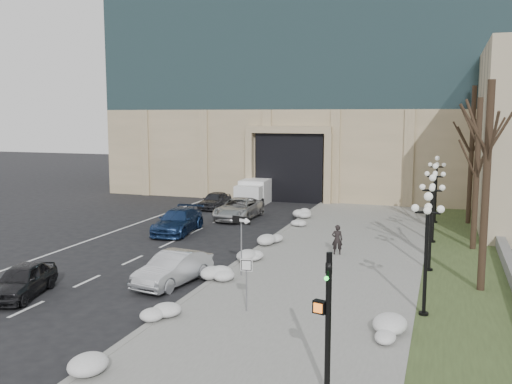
% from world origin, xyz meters
% --- Properties ---
extents(ground, '(160.00, 160.00, 0.00)m').
position_xyz_m(ground, '(0.00, 0.00, 0.00)').
color(ground, black).
rests_on(ground, ground).
extents(sidewalk, '(9.00, 40.00, 0.12)m').
position_xyz_m(sidewalk, '(3.50, 14.00, 0.06)').
color(sidewalk, gray).
rests_on(sidewalk, ground).
extents(curb, '(0.30, 40.00, 0.14)m').
position_xyz_m(curb, '(-1.00, 14.00, 0.07)').
color(curb, gray).
rests_on(curb, ground).
extents(grass_strip, '(4.00, 40.00, 0.10)m').
position_xyz_m(grass_strip, '(10.00, 14.00, 0.05)').
color(grass_strip, '#354422').
rests_on(grass_strip, ground).
extents(stone_wall, '(0.50, 30.00, 0.70)m').
position_xyz_m(stone_wall, '(12.00, 16.00, 0.35)').
color(stone_wall, gray).
rests_on(stone_wall, ground).
extents(office_tower, '(40.00, 24.70, 36.00)m').
position_xyz_m(office_tower, '(-2.01, 43.58, 18.49)').
color(office_tower, tan).
rests_on(office_tower, ground).
extents(car_a, '(2.53, 4.32, 1.38)m').
position_xyz_m(car_a, '(-7.76, 3.28, 0.69)').
color(car_a, black).
rests_on(car_a, ground).
extents(car_b, '(2.22, 4.59, 1.45)m').
position_xyz_m(car_b, '(-2.54, 6.84, 0.72)').
color(car_b, '#B8BBC1').
rests_on(car_b, ground).
extents(car_c, '(2.60, 5.45, 1.53)m').
position_xyz_m(car_c, '(-7.35, 17.08, 0.77)').
color(car_c, navy).
rests_on(car_c, ground).
extents(car_d, '(2.52, 5.45, 1.51)m').
position_xyz_m(car_d, '(-5.35, 23.02, 0.76)').
color(car_d, '#B7B7B7').
rests_on(car_d, ground).
extents(car_e, '(1.70, 4.07, 1.37)m').
position_xyz_m(car_e, '(-8.79, 26.75, 0.69)').
color(car_e, '#313136').
rests_on(car_e, ground).
extents(pedestrian, '(0.66, 0.51, 1.62)m').
position_xyz_m(pedestrian, '(3.51, 14.20, 0.93)').
color(pedestrian, black).
rests_on(pedestrian, sidewalk).
extents(box_truck, '(2.50, 6.53, 2.05)m').
position_xyz_m(box_truck, '(-6.59, 31.04, 0.99)').
color(box_truck, silver).
rests_on(box_truck, ground).
extents(one_way_sign, '(1.06, 0.54, 2.92)m').
position_xyz_m(one_way_sign, '(0.18, 8.68, 2.41)').
color(one_way_sign, slate).
rests_on(one_way_sign, ground).
extents(keep_sign, '(0.46, 0.10, 2.15)m').
position_xyz_m(keep_sign, '(1.87, 4.22, 1.58)').
color(keep_sign, slate).
rests_on(keep_sign, ground).
extents(traffic_signal, '(0.69, 0.91, 4.03)m').
position_xyz_m(traffic_signal, '(6.05, -1.28, 2.00)').
color(traffic_signal, black).
rests_on(traffic_signal, ground).
extents(snow_clump_a, '(1.10, 1.60, 0.36)m').
position_xyz_m(snow_clump_a, '(-0.55, -2.15, 0.30)').
color(snow_clump_a, silver).
rests_on(snow_clump_a, sidewalk).
extents(snow_clump_b, '(1.10, 1.60, 0.36)m').
position_xyz_m(snow_clump_b, '(-0.84, 2.45, 0.30)').
color(snow_clump_b, silver).
rests_on(snow_clump_b, sidewalk).
extents(snow_clump_c, '(1.10, 1.60, 0.36)m').
position_xyz_m(snow_clump_c, '(-0.77, 7.50, 0.30)').
color(snow_clump_c, silver).
rests_on(snow_clump_c, sidewalk).
extents(snow_clump_d, '(1.10, 1.60, 0.36)m').
position_xyz_m(snow_clump_d, '(-0.68, 11.72, 0.30)').
color(snow_clump_d, silver).
rests_on(snow_clump_d, sidewalk).
extents(snow_clump_e, '(1.10, 1.60, 0.36)m').
position_xyz_m(snow_clump_e, '(-0.43, 15.54, 0.30)').
color(snow_clump_e, silver).
rests_on(snow_clump_e, sidewalk).
extents(snow_clump_f, '(1.10, 1.60, 0.36)m').
position_xyz_m(snow_clump_f, '(-0.53, 21.08, 0.30)').
color(snow_clump_f, silver).
rests_on(snow_clump_f, sidewalk).
extents(snow_clump_g, '(1.10, 1.60, 0.36)m').
position_xyz_m(snow_clump_g, '(-0.86, 24.55, 0.30)').
color(snow_clump_g, silver).
rests_on(snow_clump_g, sidewalk).
extents(snow_clump_h, '(1.10, 1.60, 0.36)m').
position_xyz_m(snow_clump_h, '(7.48, 3.30, 0.30)').
color(snow_clump_h, silver).
rests_on(snow_clump_h, sidewalk).
extents(lamppost_a, '(1.18, 1.18, 4.76)m').
position_xyz_m(lamppost_a, '(8.30, 6.00, 3.07)').
color(lamppost_a, black).
rests_on(lamppost_a, ground).
extents(lamppost_b, '(1.18, 1.18, 4.76)m').
position_xyz_m(lamppost_b, '(8.30, 12.50, 3.07)').
color(lamppost_b, black).
rests_on(lamppost_b, ground).
extents(lamppost_c, '(1.18, 1.18, 4.76)m').
position_xyz_m(lamppost_c, '(8.30, 19.00, 3.07)').
color(lamppost_c, black).
rests_on(lamppost_c, ground).
extents(lamppost_d, '(1.18, 1.18, 4.76)m').
position_xyz_m(lamppost_d, '(8.30, 25.50, 3.07)').
color(lamppost_d, black).
rests_on(lamppost_d, ground).
extents(tree_near, '(3.20, 3.20, 9.00)m').
position_xyz_m(tree_near, '(10.50, 10.00, 5.83)').
color(tree_near, black).
rests_on(tree_near, ground).
extents(tree_mid, '(3.20, 3.20, 8.50)m').
position_xyz_m(tree_mid, '(10.50, 18.00, 5.50)').
color(tree_mid, black).
rests_on(tree_mid, ground).
extents(tree_far, '(3.20, 3.20, 9.50)m').
position_xyz_m(tree_far, '(10.50, 26.00, 6.15)').
color(tree_far, black).
rests_on(tree_far, ground).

